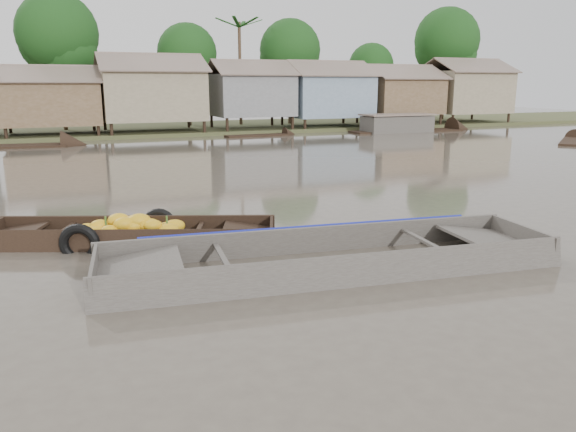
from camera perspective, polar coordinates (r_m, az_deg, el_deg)
name	(u,v)px	position (r m, az deg, el deg)	size (l,w,h in m)	color
ground	(274,266)	(10.79, -1.42, -5.15)	(120.00, 120.00, 0.00)	#524A3F
riverbank	(154,88)	(41.96, -13.50, 12.49)	(120.00, 12.47, 10.22)	#384723
banana_boat	(129,234)	(12.82, -15.90, -1.79)	(6.39, 3.66, 0.89)	black
viewer_boat	(330,263)	(10.72, 4.28, -4.82)	(8.83, 3.23, 0.69)	#413C37
distant_boats	(350,132)	(38.55, 6.30, 8.51)	(37.67, 13.44, 1.38)	black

